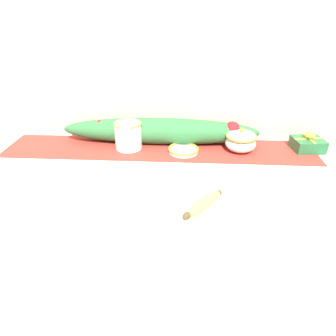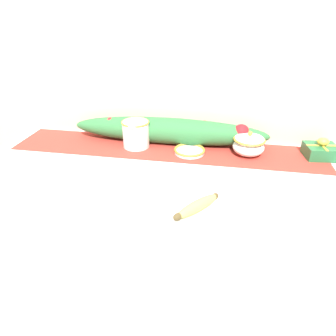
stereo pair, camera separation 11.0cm
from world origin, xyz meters
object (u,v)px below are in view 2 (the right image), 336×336
at_px(banana, 197,206).
at_px(spoon, 277,177).
at_px(cream_pitcher, 136,133).
at_px(sugar_bowl, 249,144).
at_px(small_dish, 189,151).
at_px(gift_box, 321,151).

xyz_separation_m(banana, spoon, (0.28, 0.25, -0.01)).
relative_size(cream_pitcher, sugar_bowl, 1.08).
bearing_deg(spoon, sugar_bowl, 105.65).
height_order(banana, spoon, banana).
relative_size(small_dish, spoon, 0.79).
relative_size(sugar_bowl, banana, 0.81).
xyz_separation_m(small_dish, spoon, (0.35, -0.16, -0.01)).
bearing_deg(banana, sugar_bowl, 67.63).
height_order(cream_pitcher, small_dish, cream_pitcher).
relative_size(small_dish, banana, 0.82).
bearing_deg(gift_box, sugar_bowl, -174.46).
xyz_separation_m(sugar_bowl, banana, (-0.18, -0.44, -0.03)).
xyz_separation_m(sugar_bowl, gift_box, (0.30, 0.03, -0.02)).
bearing_deg(banana, spoon, 42.05).
height_order(sugar_bowl, spoon, sugar_bowl).
distance_m(cream_pitcher, banana, 0.55).
bearing_deg(gift_box, spoon, -133.21).
xyz_separation_m(sugar_bowl, small_dish, (-0.25, -0.03, -0.04)).
distance_m(banana, spoon, 0.38).
xyz_separation_m(cream_pitcher, small_dish, (0.25, -0.03, -0.05)).
distance_m(banana, gift_box, 0.67).
bearing_deg(cream_pitcher, spoon, -17.32).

